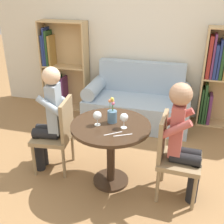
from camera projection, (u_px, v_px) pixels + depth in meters
ground_plane at (111, 181)px, 3.21m from camera, size 16.00×16.00×0.00m
back_wall at (145, 32)px, 4.37m from camera, size 5.20×0.05×2.70m
round_table at (111, 139)px, 2.97m from camera, size 0.84×0.84×0.73m
couch at (138, 104)px, 4.44m from camera, size 1.60×0.80×0.92m
bookshelf_left at (60, 71)px, 4.88m from camera, size 0.79×0.28×1.50m
bookshelf_right at (222, 76)px, 4.18m from camera, size 0.79×0.28×1.50m
chair_left at (58, 132)px, 3.23m from camera, size 0.47×0.47×0.90m
chair_right at (173, 154)px, 2.82m from camera, size 0.44×0.44×0.90m
person_left at (49, 119)px, 3.16m from camera, size 0.44×0.37×1.27m
person_right at (184, 140)px, 2.72m from camera, size 0.43×0.35×1.25m
wine_glass_left at (97, 116)px, 2.85m from camera, size 0.09×0.09×0.15m
wine_glass_right at (124, 118)px, 2.79m from camera, size 0.08×0.08×0.16m
flower_vase at (112, 115)px, 2.91m from camera, size 0.10×0.10×0.28m
knife_left_setting at (113, 133)px, 2.72m from camera, size 0.16×0.13×0.00m
fork_left_setting at (123, 135)px, 2.70m from camera, size 0.17×0.10×0.00m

